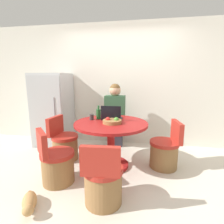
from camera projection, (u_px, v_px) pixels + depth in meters
ground_plane at (108, 175)px, 2.66m from camera, size 12.00×12.00×0.00m
wall_back at (121, 85)px, 3.82m from camera, size 7.00×0.06×2.60m
refrigerator at (53, 110)px, 3.80m from camera, size 0.73×0.68×1.55m
dining_table at (111, 135)px, 2.84m from camera, size 1.18×1.18×0.76m
chair_near_left_corner at (57, 165)px, 2.44m from camera, size 0.54×0.54×0.78m
chair_right_side at (165, 152)px, 2.86m from camera, size 0.48×0.47×0.78m
chair_near_camera at (103, 182)px, 2.02m from camera, size 0.47×0.47×0.78m
chair_left_side at (64, 145)px, 3.15m from camera, size 0.48×0.47×0.78m
person_seated at (115, 113)px, 3.59m from camera, size 0.40×0.37×1.35m
laptop at (112, 117)px, 2.96m from camera, size 0.33×0.26×0.25m
fruit_bowl at (112, 121)px, 2.73m from camera, size 0.30×0.30×0.10m
coffee_cup at (92, 117)px, 2.96m from camera, size 0.07×0.07×0.10m
bottle at (98, 114)px, 3.02m from camera, size 0.08×0.08×0.23m
cat at (29, 202)px, 1.96m from camera, size 0.30×0.41×0.16m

